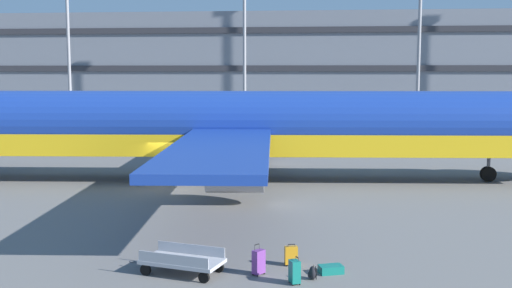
# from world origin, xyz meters

# --- Properties ---
(ground_plane) EXTENTS (600.00, 600.00, 0.00)m
(ground_plane) POSITION_xyz_m (0.00, 0.00, 0.00)
(ground_plane) COLOR slate
(terminal_structure) EXTENTS (146.35, 17.28, 13.76)m
(terminal_structure) POSITION_xyz_m (0.00, 49.89, 6.88)
(terminal_structure) COLOR slate
(terminal_structure) RESTS_ON ground_plane
(airliner) EXTENTS (43.80, 35.45, 11.31)m
(airliner) POSITION_xyz_m (4.03, 2.15, 3.20)
(airliner) COLOR navy
(airliner) RESTS_ON ground_plane
(light_mast_left) EXTENTS (1.80, 0.50, 24.91)m
(light_mast_left) POSITION_xyz_m (-20.02, 34.84, 14.19)
(light_mast_left) COLOR gray
(light_mast_left) RESTS_ON ground_plane
(light_mast_center_left) EXTENTS (1.80, 0.50, 18.99)m
(light_mast_center_left) POSITION_xyz_m (0.21, 34.84, 11.14)
(light_mast_center_left) COLOR gray
(light_mast_center_left) RESTS_ON ground_plane
(suitcase_navy) EXTENTS (0.47, 0.30, 0.76)m
(suitcase_navy) POSITION_xyz_m (7.58, -14.17, 0.36)
(suitcase_navy) COLOR orange
(suitcase_navy) RESTS_ON ground_plane
(suitcase_silver) EXTENTS (0.87, 0.69, 0.26)m
(suitcase_silver) POSITION_xyz_m (8.90, -14.87, 0.13)
(suitcase_silver) COLOR #147266
(suitcase_silver) RESTS_ON ground_plane
(suitcase_purple) EXTENTS (0.44, 0.46, 1.00)m
(suitcase_purple) POSITION_xyz_m (6.57, -15.25, 0.43)
(suitcase_purple) COLOR #72388C
(suitcase_purple) RESTS_ON ground_plane
(suitcase_large) EXTENTS (0.40, 0.46, 0.85)m
(suitcase_large) POSITION_xyz_m (7.76, -16.00, 0.40)
(suitcase_large) COLOR #147266
(suitcase_large) RESTS_ON ground_plane
(backpack_black) EXTENTS (0.30, 0.35, 0.48)m
(backpack_black) POSITION_xyz_m (8.30, -15.53, 0.21)
(backpack_black) COLOR black
(backpack_black) RESTS_ON ground_plane
(baggage_cart) EXTENTS (3.36, 1.94, 0.82)m
(baggage_cart) POSITION_xyz_m (4.10, -15.40, 0.43)
(baggage_cart) COLOR #B7B7BC
(baggage_cart) RESTS_ON ground_plane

